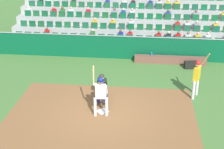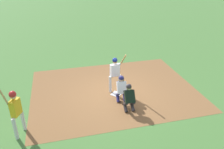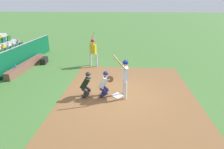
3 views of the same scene
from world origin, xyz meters
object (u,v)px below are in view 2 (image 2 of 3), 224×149
home_plate_marker (116,94)px  batter_at_plate (115,71)px  catcher_crouching (122,87)px  on_deck_batter (15,108)px  home_plate_umpire (129,97)px

home_plate_marker → batter_at_plate: batter_at_plate is taller
home_plate_marker → batter_at_plate: (0.02, 0.33, 1.10)m
catcher_crouching → on_deck_batter: on_deck_batter is taller
on_deck_batter → home_plate_umpire: bearing=6.7°
batter_at_plate → on_deck_batter: (-4.24, -2.26, 0.06)m
on_deck_batter → catcher_crouching: bearing=17.3°
batter_at_plate → home_plate_umpire: batter_at_plate is taller
home_plate_marker → on_deck_batter: 4.78m
batter_at_plate → catcher_crouching: bearing=-85.7°
home_plate_marker → home_plate_umpire: home_plate_umpire is taller
batter_at_plate → on_deck_batter: size_ratio=0.94×
home_plate_umpire → on_deck_batter: 4.48m
home_plate_marker → batter_at_plate: size_ratio=0.21×
catcher_crouching → home_plate_umpire: catcher_crouching is taller
batter_at_plate → on_deck_batter: 4.81m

